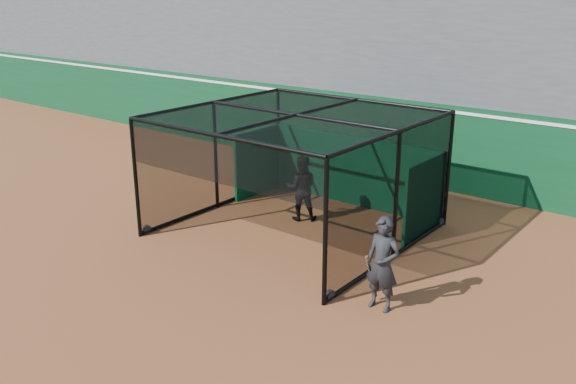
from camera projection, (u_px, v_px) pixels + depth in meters
The scene contains 6 objects.
ground at pixel (219, 279), 12.49m from camera, with size 120.00×120.00×0.00m, color brown.
outfield_wall at pixel (416, 141), 18.40m from camera, with size 50.00×0.50×2.50m.
grandstand at pixel (475, 26), 20.20m from camera, with size 50.00×7.85×8.95m.
batting_cage at pixel (296, 174), 14.57m from camera, with size 5.48×5.35×2.87m.
batter at pixel (301, 188), 15.47m from camera, with size 0.82×0.64×1.69m, color black.
on_deck_player at pixel (382, 264), 11.06m from camera, with size 0.66×0.45×1.80m.
Camera 1 is at (8.10, -7.97, 5.64)m, focal length 38.00 mm.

